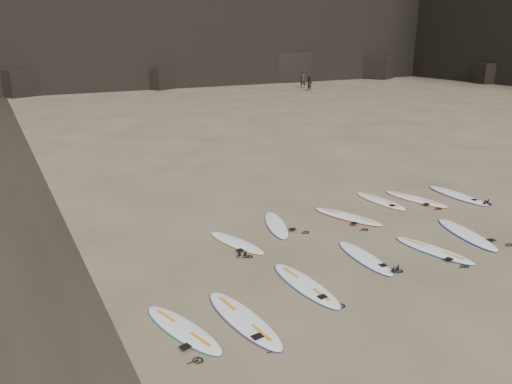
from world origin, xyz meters
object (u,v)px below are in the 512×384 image
(surfboard_7, at_px, (348,216))
(person_b, at_px, (309,84))
(surfboard_1, at_px, (305,284))
(surfboard_6, at_px, (276,225))
(surfboard_2, at_px, (365,257))
(surfboard_8, at_px, (380,201))
(surfboard_9, at_px, (415,199))
(surfboard_10, at_px, (457,195))
(surfboard_4, at_px, (466,234))
(surfboard_0, at_px, (243,319))
(surfboard_3, at_px, (434,250))
(surfboard_11, at_px, (183,329))
(surfboard_5, at_px, (236,242))
(person_a, at_px, (303,79))

(surfboard_7, distance_m, person_b, 38.10)
(surfboard_1, bearing_deg, surfboard_6, 68.18)
(surfboard_2, relative_size, surfboard_8, 0.99)
(surfboard_9, bearing_deg, surfboard_10, -27.13)
(surfboard_4, distance_m, person_b, 39.53)
(surfboard_1, bearing_deg, surfboard_4, 1.86)
(surfboard_6, bearing_deg, surfboard_4, -17.10)
(surfboard_0, relative_size, person_b, 1.78)
(surfboard_3, relative_size, surfboard_7, 0.95)
(surfboard_4, relative_size, surfboard_10, 0.99)
(surfboard_6, bearing_deg, surfboard_11, -119.49)
(surfboard_1, height_order, surfboard_4, surfboard_4)
(surfboard_7, bearing_deg, person_b, 36.96)
(surfboard_6, height_order, surfboard_9, surfboard_9)
(surfboard_11, height_order, person_b, person_b)
(surfboard_2, bearing_deg, surfboard_6, 110.51)
(surfboard_0, height_order, surfboard_5, surfboard_0)
(surfboard_11, distance_m, person_a, 48.50)
(surfboard_2, relative_size, person_b, 1.55)
(surfboard_1, bearing_deg, surfboard_2, 11.65)
(surfboard_0, bearing_deg, person_b, 48.99)
(surfboard_0, relative_size, surfboard_2, 1.15)
(surfboard_4, distance_m, person_a, 43.00)
(surfboard_11, bearing_deg, surfboard_4, -11.27)
(surfboard_8, distance_m, surfboard_10, 3.08)
(surfboard_8, xyz_separation_m, surfboard_9, (1.27, -0.43, 0.00))
(surfboard_2, relative_size, surfboard_10, 0.88)
(surfboard_4, height_order, surfboard_8, surfboard_4)
(surfboard_0, distance_m, surfboard_9, 10.07)
(surfboard_6, xyz_separation_m, surfboard_10, (7.46, -0.60, 0.01))
(surfboard_8, distance_m, surfboard_11, 10.13)
(surfboard_3, relative_size, surfboard_9, 0.95)
(surfboard_6, bearing_deg, surfboard_10, 14.16)
(surfboard_1, bearing_deg, surfboard_10, 17.88)
(surfboard_4, relative_size, person_b, 1.75)
(surfboard_6, bearing_deg, surfboard_1, -91.40)
(surfboard_10, bearing_deg, surfboard_4, -134.36)
(person_a, bearing_deg, surfboard_5, 84.39)
(person_b, bearing_deg, surfboard_11, -55.75)
(surfboard_2, height_order, surfboard_11, surfboard_11)
(surfboard_5, relative_size, surfboard_10, 0.83)
(surfboard_3, xyz_separation_m, surfboard_6, (-2.89, 3.74, -0.00))
(surfboard_0, distance_m, surfboard_8, 9.14)
(surfboard_1, bearing_deg, surfboard_11, -174.85)
(surfboard_1, distance_m, person_b, 42.92)
(surfboard_2, height_order, surfboard_5, surfboard_2)
(surfboard_10, bearing_deg, surfboard_5, -178.50)
(person_a, bearing_deg, surfboard_3, 91.60)
(surfboard_1, xyz_separation_m, surfboard_11, (-3.25, -0.39, -0.00))
(surfboard_4, bearing_deg, surfboard_7, 140.76)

